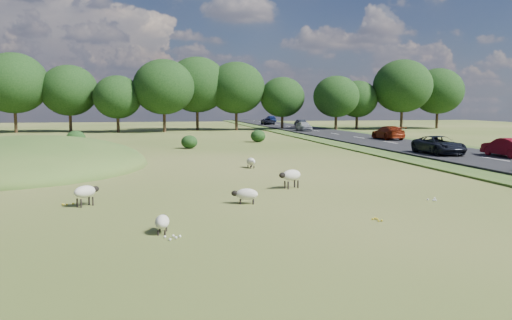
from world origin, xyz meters
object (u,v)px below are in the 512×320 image
Objects in this scene: sheep_2 at (162,222)px; sheep_4 at (251,162)px; car_6 at (304,126)px; sheep_3 at (246,194)px; car_1 at (268,121)px; car_5 at (300,123)px; sheep_0 at (291,175)px; sheep_1 at (85,192)px; car_0 at (439,145)px; car_7 at (507,147)px; car_2 at (388,133)px; car_4 at (270,119)px.

sheep_2 is 16.67m from sheep_4.
car_6 is at bearing 151.82° from sheep_4.
sheep_3 is 0.26× the size of car_1.
sheep_4 is at bearing -111.46° from car_6.
car_5 is (19.33, 54.26, 0.44)m from sheep_4.
sheep_1 is at bearing -8.66° from sheep_0.
car_7 is (3.80, -2.79, -0.00)m from car_0.
car_0 is 16.79m from car_2.
car_1 reaches higher than sheep_1.
car_1 is 1.20× the size of car_5.
car_6 reaches higher than car_7.
sheep_0 is 19.22m from car_0.
sheep_1 is 0.22× the size of car_0.
sheep_1 is 1.05× the size of sheep_2.
car_6 is (0.00, -24.07, 0.10)m from car_1.
car_1 is 0.86× the size of car_2.
sheep_2 is at bearing 63.27° from sheep_3.
car_5 reaches higher than sheep_2.
car_7 is (3.80, -38.67, -0.02)m from car_6.
sheep_0 is at bearing 25.51° from car_7.
car_7 is (25.19, 16.45, 0.58)m from sheep_2.
car_2 is 19.15m from car_7.
car_2 is (18.94, 28.19, 0.35)m from sheep_0.
sheep_3 reaches higher than sheep_2.
car_0 reaches higher than sheep_4.
sheep_1 is at bearing -108.13° from car_1.
car_4 is at bearing 159.30° from sheep_4.
car_7 is (0.00, -76.84, -0.00)m from car_4.
car_5 is (21.76, 65.77, 0.46)m from sheep_3.
car_7 is at bearing -22.05° from sheep_1.
sheep_2 is 30.09m from car_7.
sheep_1 is 0.29× the size of car_5.
car_1 is at bearing 159.55° from sheep_4.
car_1 is at bearing 90.00° from car_0.
sheep_0 reaches higher than sheep_4.
car_6 is (15.14, 47.71, 0.32)m from sheep_0.
sheep_2 is 0.90× the size of sheep_3.
sheep_3 is at bearing 55.37° from car_2.
sheep_4 is 27.81m from car_2.
car_5 is at bearing -130.82° from sheep_0.
car_1 is (17.96, 75.09, 0.46)m from sheep_3.
car_5 reaches higher than sheep_1.
car_0 is at bearing -165.94° from sheep_0.
sheep_4 is (-0.39, 8.20, -0.23)m from sheep_0.
car_0 is at bearing -90.00° from car_1.
sheep_2 is 59.12m from car_6.
sheep_1 is 0.95× the size of sheep_3.
car_1 is 24.07m from car_6.
sheep_0 is 8.21m from sheep_4.
sheep_4 is at bearing -111.24° from sheep_0.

